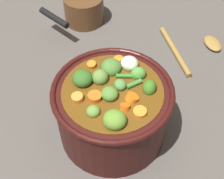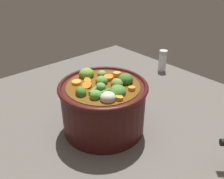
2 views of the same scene
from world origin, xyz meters
name	(u,v)px [view 2 (image 2 of 2)]	position (x,y,z in m)	size (l,w,h in m)	color
ground_plane	(104,127)	(0.00, 0.00, 0.00)	(1.10, 1.10, 0.00)	#514C47
cooking_pot	(104,105)	(0.00, 0.00, 0.08)	(0.25, 0.25, 0.17)	#38110F
salt_shaker	(163,61)	(0.47, 0.14, 0.05)	(0.04, 0.04, 0.10)	silver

